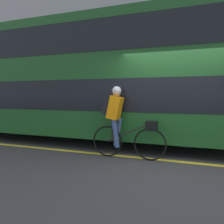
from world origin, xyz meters
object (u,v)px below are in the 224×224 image
at_px(street_sign_post, 181,94).
at_px(trash_bin, 71,115).
at_px(bus, 86,78).
at_px(cyclist_on_bike, 121,120).

bearing_deg(street_sign_post, trash_bin, 179.93).
relative_size(bus, street_sign_post, 3.94).
bearing_deg(trash_bin, cyclist_on_bike, -48.25).
relative_size(cyclist_on_bike, trash_bin, 2.11).
height_order(bus, trash_bin, bus).
bearing_deg(trash_bin, bus, -51.75).
xyz_separation_m(trash_bin, street_sign_post, (5.13, -0.01, 0.99)).
relative_size(trash_bin, street_sign_post, 0.33).
relative_size(cyclist_on_bike, street_sign_post, 0.71).
bearing_deg(trash_bin, street_sign_post, -0.07).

